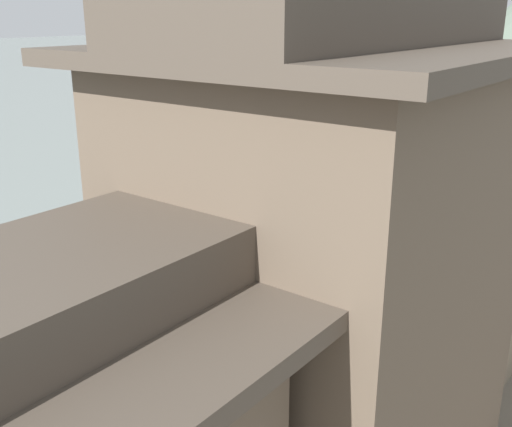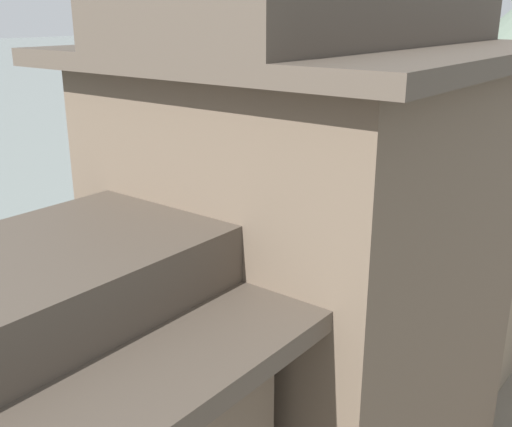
# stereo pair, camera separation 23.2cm
# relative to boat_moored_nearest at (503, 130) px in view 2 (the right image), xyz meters

# --- Properties ---
(boat_moored_nearest) EXTENTS (1.75, 5.36, 0.80)m
(boat_moored_nearest) POSITION_rel_boat_moored_nearest_xyz_m (0.00, 0.00, 0.00)
(boat_moored_nearest) COLOR brown
(boat_moored_nearest) RESTS_ON ground
(boat_moored_second) EXTENTS (4.23, 4.11, 0.81)m
(boat_moored_second) POSITION_rel_boat_moored_nearest_xyz_m (-3.21, -28.47, 0.01)
(boat_moored_second) COLOR #423328
(boat_moored_second) RESTS_ON ground
(boat_moored_far) EXTENTS (3.19, 4.09, 0.37)m
(boat_moored_far) POSITION_rel_boat_moored_nearest_xyz_m (-8.98, -9.21, -0.14)
(boat_moored_far) COLOR #232326
(boat_moored_far) RESTS_ON ground
(house_waterfront_second) EXTENTS (6.04, 6.87, 8.74)m
(house_waterfront_second) POSITION_rel_boat_moored_nearest_xyz_m (9.02, -41.97, 4.81)
(house_waterfront_second) COLOR brown
(house_waterfront_second) RESTS_ON riverbank_right
(house_waterfront_tall) EXTENTS (5.59, 7.65, 6.14)m
(house_waterfront_tall) POSITION_rel_boat_moored_nearest_xyz_m (8.80, -34.99, 3.50)
(house_waterfront_tall) COLOR #7F705B
(house_waterfront_tall) RESTS_ON riverbank_right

